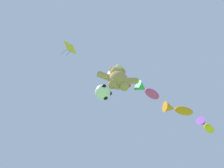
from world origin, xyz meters
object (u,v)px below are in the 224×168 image
fish_kite_magenta (147,91)px  fish_kite_tangerine (177,109)px  diamond_kite (70,48)px  fish_kite_goldfin (206,126)px  soccer_ball_kite (103,92)px  fish_kite_crimson (119,78)px  teddy_bear_kite (118,78)px

fish_kite_magenta → fish_kite_tangerine: 2.74m
diamond_kite → fish_kite_goldfin: bearing=16.3°
fish_kite_magenta → fish_kite_tangerine: size_ratio=0.89×
fish_kite_magenta → fish_kite_tangerine: fish_kite_magenta is taller
fish_kite_magenta → fish_kite_goldfin: fish_kite_magenta is taller
soccer_ball_kite → fish_kite_magenta: fish_kite_magenta is taller
soccer_ball_kite → fish_kite_crimson: 3.75m
fish_kite_tangerine → diamond_kite: diamond_kite is taller
fish_kite_crimson → diamond_kite: diamond_kite is taller
teddy_bear_kite → fish_kite_goldfin: 8.39m
fish_kite_crimson → fish_kite_magenta: 2.18m
diamond_kite → teddy_bear_kite: bearing=0.8°
soccer_ball_kite → fish_kite_crimson: size_ratio=0.44×
fish_kite_crimson → fish_kite_magenta: size_ratio=1.00×
fish_kite_goldfin → diamond_kite: bearing=-163.7°
diamond_kite → fish_kite_tangerine: bearing=15.2°
fish_kite_crimson → diamond_kite: (-3.95, -0.97, 1.82)m
soccer_ball_kite → fish_kite_goldfin: fish_kite_goldfin is taller
fish_kite_tangerine → fish_kite_goldfin: size_ratio=1.27×
fish_kite_tangerine → fish_kite_goldfin: 2.85m
soccer_ball_kite → fish_kite_magenta: 4.54m
teddy_bear_kite → diamond_kite: diamond_kite is taller
teddy_bear_kite → fish_kite_tangerine: bearing=24.7°
soccer_ball_kite → diamond_kite: size_ratio=0.30×
teddy_bear_kite → fish_kite_crimson: 2.22m
soccer_ball_kite → fish_kite_crimson: (1.07, 0.64, 3.53)m
teddy_bear_kite → fish_kite_crimson: fish_kite_crimson is taller
fish_kite_tangerine → diamond_kite: 9.23m
fish_kite_magenta → fish_kite_goldfin: bearing=20.6°
teddy_bear_kite → fish_kite_tangerine: 5.62m
soccer_ball_kite → fish_kite_crimson: fish_kite_crimson is taller
fish_kite_crimson → fish_kite_goldfin: (7.33, 2.32, -0.69)m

